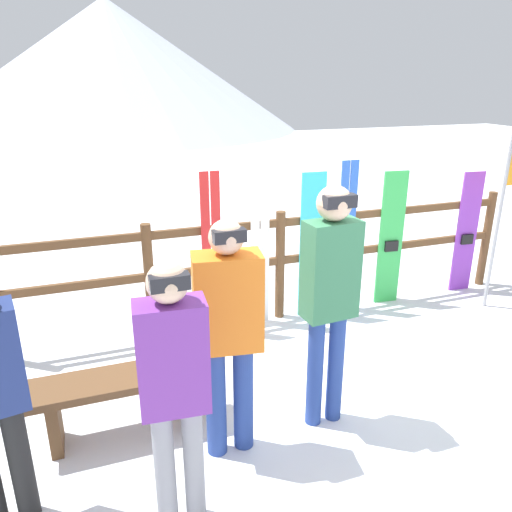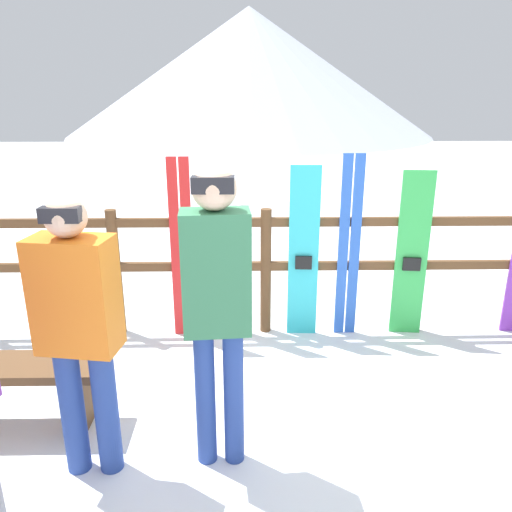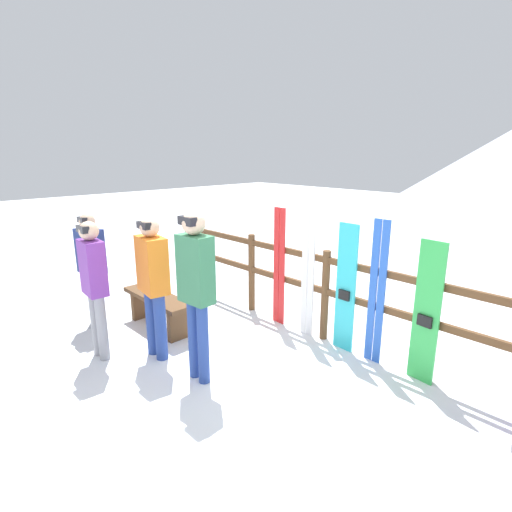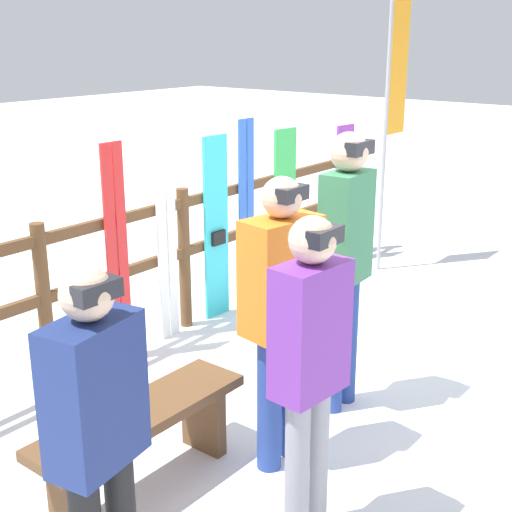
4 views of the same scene
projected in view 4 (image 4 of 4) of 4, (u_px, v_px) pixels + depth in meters
ground_plane at (351, 381)px, 5.12m from camera, size 40.00×40.00×0.00m
fence at (184, 246)px, 5.88m from camera, size 5.61×0.10×1.19m
bench at (142, 431)px, 3.83m from camera, size 1.29×0.36×0.48m
person_plaid_green at (345, 248)px, 4.46m from camera, size 0.39×0.24×1.83m
person_orange at (281, 304)px, 3.90m from camera, size 0.47×0.30×1.69m
person_navy at (97, 428)px, 2.78m from camera, size 0.43×0.28×1.59m
person_purple at (310, 357)px, 3.27m from camera, size 0.39×0.23×1.65m
ski_pair_red at (117, 255)px, 5.24m from camera, size 0.20×0.02×1.66m
ski_pair_white at (167, 235)px, 5.61m from camera, size 0.19×0.02×1.73m
snowboard_cyan at (216, 229)px, 6.07m from camera, size 0.27×0.06×1.59m
ski_pair_blue at (246, 214)px, 6.36m from camera, size 0.20×0.02×1.68m
snowboard_green at (285, 210)px, 6.81m from camera, size 0.29×0.08×1.54m
snowboard_purple at (343, 194)px, 7.61m from camera, size 0.27×0.07×1.47m
rental_flag at (393, 94)px, 7.05m from camera, size 0.40×0.04×2.80m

